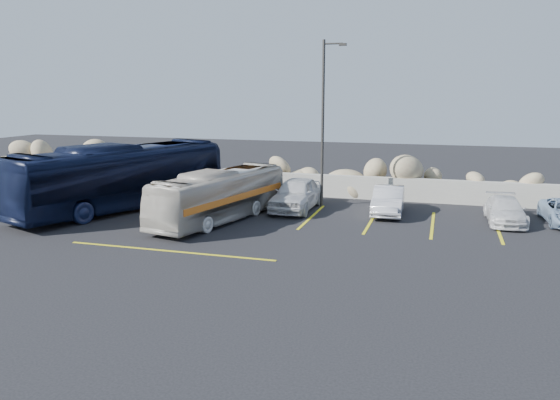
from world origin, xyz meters
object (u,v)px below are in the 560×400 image
(vintage_bus, at_px, (220,195))
(car_b, at_px, (388,200))
(lamppost, at_px, (324,119))
(car_c, at_px, (505,210))
(tour_coach, at_px, (122,177))
(car_a, at_px, (296,194))

(vintage_bus, relative_size, car_b, 2.08)
(lamppost, bearing_deg, car_c, -8.19)
(lamppost, relative_size, car_c, 2.14)
(tour_coach, height_order, car_a, tour_coach)
(vintage_bus, xyz_separation_m, car_b, (6.94, 3.47, -0.48))
(tour_coach, bearing_deg, car_b, 31.62)
(lamppost, height_order, car_c, lamppost)
(vintage_bus, height_order, car_c, vintage_bus)
(lamppost, bearing_deg, car_a, -131.18)
(lamppost, xyz_separation_m, car_a, (-1.04, -1.19, -3.53))
(car_b, bearing_deg, vintage_bus, -155.75)
(lamppost, height_order, vintage_bus, lamppost)
(vintage_bus, distance_m, car_c, 12.39)
(car_a, bearing_deg, lamppost, 49.59)
(vintage_bus, bearing_deg, tour_coach, -176.15)
(tour_coach, xyz_separation_m, car_c, (17.45, 2.27, -1.04))
(vintage_bus, bearing_deg, car_b, 39.38)
(car_a, height_order, car_c, car_a)
(car_c, bearing_deg, lamppost, 169.41)
(lamppost, bearing_deg, car_b, -14.63)
(car_a, bearing_deg, car_c, 0.70)
(lamppost, distance_m, car_b, 4.99)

